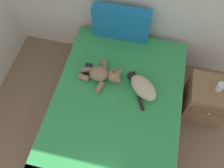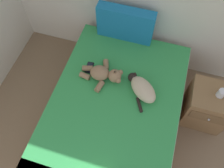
# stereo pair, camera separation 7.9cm
# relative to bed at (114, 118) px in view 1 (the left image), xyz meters

# --- Properties ---
(bed) EXTENTS (1.37, 2.09, 0.54)m
(bed) POSITION_rel_bed_xyz_m (0.00, 0.00, 0.00)
(bed) COLOR olive
(bed) RESTS_ON ground_plane
(patterned_cushion) EXTENTS (0.65, 0.13, 0.42)m
(patterned_cushion) POSITION_rel_bed_xyz_m (-0.14, 0.95, 0.48)
(patterned_cushion) COLOR #1972AD
(patterned_cushion) RESTS_ON bed
(cat) EXTENTS (0.38, 0.41, 0.15)m
(cat) POSITION_rel_bed_xyz_m (0.23, 0.27, 0.34)
(cat) COLOR #C6B293
(cat) RESTS_ON bed
(teddy_bear) EXTENTS (0.47, 0.41, 0.15)m
(teddy_bear) POSITION_rel_bed_xyz_m (-0.20, 0.33, 0.34)
(teddy_bear) COLOR #937051
(teddy_bear) RESTS_ON bed
(cell_phone) EXTENTS (0.08, 0.15, 0.01)m
(cell_phone) POSITION_rel_bed_xyz_m (-0.39, 0.39, 0.28)
(cell_phone) COLOR black
(cell_phone) RESTS_ON bed
(nightstand) EXTENTS (0.46, 0.43, 0.57)m
(nightstand) POSITION_rel_bed_xyz_m (0.98, 0.44, 0.02)
(nightstand) COLOR olive
(nightstand) RESTS_ON ground_plane
(mug) EXTENTS (0.12, 0.08, 0.09)m
(mug) POSITION_rel_bed_xyz_m (1.02, 0.44, 0.35)
(mug) COLOR silver
(mug) RESTS_ON nightstand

